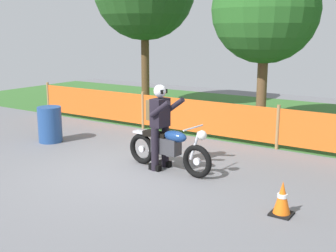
# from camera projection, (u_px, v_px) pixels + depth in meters

# --- Properties ---
(ground) EXTENTS (24.00, 24.00, 0.02)m
(ground) POSITION_uv_depth(u_px,v_px,m) (122.00, 172.00, 8.46)
(ground) COLOR slate
(grass_verge) EXTENTS (24.00, 7.25, 0.01)m
(grass_verge) POSITION_uv_depth(u_px,v_px,m) (258.00, 115.00, 14.05)
(grass_verge) COLOR #386B2D
(grass_verge) RESTS_ON ground
(barrier_fence) EXTENTS (11.75, 0.08, 1.05)m
(barrier_fence) POSITION_uv_depth(u_px,v_px,m) (204.00, 117.00, 10.99)
(barrier_fence) COLOR #997547
(barrier_fence) RESTS_ON ground
(tree_near_left) EXTENTS (2.91, 2.91, 4.72)m
(tree_near_left) POSITION_uv_depth(u_px,v_px,m) (265.00, 10.00, 11.56)
(tree_near_left) COLOR brown
(tree_near_left) RESTS_ON ground
(motorcycle_lead) EXTENTS (2.04, 0.60, 0.97)m
(motorcycle_lead) POSITION_uv_depth(u_px,v_px,m) (169.00, 148.00, 8.44)
(motorcycle_lead) COLOR black
(motorcycle_lead) RESTS_ON ground
(rider_lead) EXTENTS (0.71, 0.58, 1.69)m
(rider_lead) POSITION_uv_depth(u_px,v_px,m) (160.00, 122.00, 8.47)
(rider_lead) COLOR black
(rider_lead) RESTS_ON ground
(traffic_cone) EXTENTS (0.32, 0.32, 0.53)m
(traffic_cone) POSITION_uv_depth(u_px,v_px,m) (282.00, 198.00, 6.43)
(traffic_cone) COLOR black
(traffic_cone) RESTS_ON ground
(spare_drum) EXTENTS (0.58, 0.58, 0.88)m
(spare_drum) POSITION_uv_depth(u_px,v_px,m) (50.00, 124.00, 10.64)
(spare_drum) COLOR navy
(spare_drum) RESTS_ON ground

